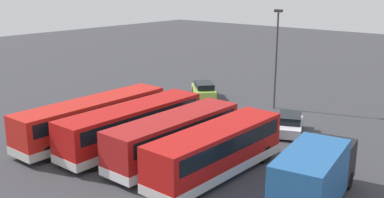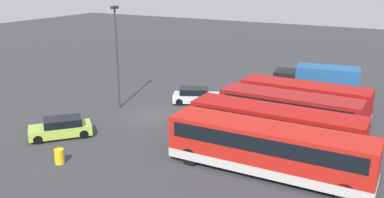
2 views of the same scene
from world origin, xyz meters
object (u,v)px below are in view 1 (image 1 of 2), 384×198
object	(u,v)px
bus_single_deck_second	(175,136)
bus_single_deck_third	(133,125)
car_small_green	(204,89)
lamp_post_tall	(276,52)
box_truck_blue	(315,174)
bus_single_deck_fourth	(94,118)
car_hatchback_silver	(290,124)
waste_bin_yellow	(158,93)
bus_single_deck_near_end	(216,150)

from	to	relation	value
bus_single_deck_second	bus_single_deck_third	size ratio (longest dim) A/B	0.90
bus_single_deck_second	car_small_green	size ratio (longest dim) A/B	2.30
lamp_post_tall	car_small_green	bearing A→B (deg)	5.72
bus_single_deck_third	car_small_green	world-z (taller)	bus_single_deck_third
bus_single_deck_third	box_truck_blue	xyz separation A→B (m)	(-13.14, -0.28, 0.08)
lamp_post_tall	bus_single_deck_second	bearing A→B (deg)	95.27
bus_single_deck_fourth	lamp_post_tall	xyz separation A→B (m)	(-5.74, -15.60, 3.46)
bus_single_deck_second	car_small_green	world-z (taller)	bus_single_deck_second
box_truck_blue	car_hatchback_silver	distance (m)	11.37
bus_single_deck_third	waste_bin_yellow	world-z (taller)	bus_single_deck_third
bus_single_deck_second	car_hatchback_silver	xyz separation A→B (m)	(-3.01, -9.50, -0.92)
bus_single_deck_second	bus_single_deck_third	distance (m)	3.74
bus_single_deck_near_end	box_truck_blue	bearing A→B (deg)	-176.82
bus_single_deck_near_end	lamp_post_tall	world-z (taller)	lamp_post_tall
car_small_green	lamp_post_tall	world-z (taller)	lamp_post_tall
bus_single_deck_near_end	car_hatchback_silver	xyz separation A→B (m)	(0.44, -9.68, -0.92)
box_truck_blue	waste_bin_yellow	xyz separation A→B (m)	(21.50, -10.67, -1.23)
box_truck_blue	bus_single_deck_second	bearing A→B (deg)	0.93
car_hatchback_silver	bus_single_deck_fourth	bearing A→B (deg)	45.67
car_hatchback_silver	bus_single_deck_second	bearing A→B (deg)	72.43
bus_single_deck_fourth	car_small_green	distance (m)	14.98
bus_single_deck_second	box_truck_blue	distance (m)	9.41
box_truck_blue	car_small_green	bearing A→B (deg)	-37.12
car_hatchback_silver	waste_bin_yellow	xyz separation A→B (m)	(15.10, -1.32, -0.22)
car_hatchback_silver	lamp_post_tall	size ratio (longest dim) A/B	0.51
lamp_post_tall	bus_single_deck_third	bearing A→B (deg)	80.93
box_truck_blue	lamp_post_tall	xyz separation A→B (m)	(10.77, -14.59, 3.38)
box_truck_blue	lamp_post_tall	size ratio (longest dim) A/B	0.89
car_hatchback_silver	car_small_green	xyz separation A→B (m)	(11.89, -4.49, 0.00)
bus_single_deck_third	bus_single_deck_fourth	distance (m)	3.44
box_truck_blue	car_hatchback_silver	xyz separation A→B (m)	(6.40, -9.35, -1.01)
bus_single_deck_fourth	bus_single_deck_second	bearing A→B (deg)	-173.17
bus_single_deck_third	lamp_post_tall	bearing A→B (deg)	-99.07
box_truck_blue	bus_single_deck_third	bearing A→B (deg)	1.24
lamp_post_tall	waste_bin_yellow	size ratio (longest dim) A/B	9.24
bus_single_deck_third	car_hatchback_silver	world-z (taller)	bus_single_deck_third
bus_single_deck_second	waste_bin_yellow	xyz separation A→B (m)	(12.09, -10.83, -1.14)
box_truck_blue	waste_bin_yellow	bearing A→B (deg)	-26.40
waste_bin_yellow	bus_single_deck_fourth	bearing A→B (deg)	113.13
lamp_post_tall	waste_bin_yellow	xyz separation A→B (m)	(10.73, 3.92, -4.61)
bus_single_deck_third	car_hatchback_silver	size ratio (longest dim) A/B	2.53
bus_single_deck_third	bus_single_deck_fourth	size ratio (longest dim) A/B	0.94
bus_single_deck_near_end	waste_bin_yellow	bearing A→B (deg)	-35.30
car_hatchback_silver	box_truck_blue	bearing A→B (deg)	124.39
waste_bin_yellow	lamp_post_tall	bearing A→B (deg)	-159.92
bus_single_deck_fourth	lamp_post_tall	size ratio (longest dim) A/B	1.37
bus_single_deck_near_end	bus_single_deck_second	distance (m)	3.45
bus_single_deck_third	waste_bin_yellow	xyz separation A→B (m)	(8.36, -10.96, -1.15)
car_small_green	lamp_post_tall	bearing A→B (deg)	-174.28
bus_single_deck_fourth	lamp_post_tall	world-z (taller)	lamp_post_tall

